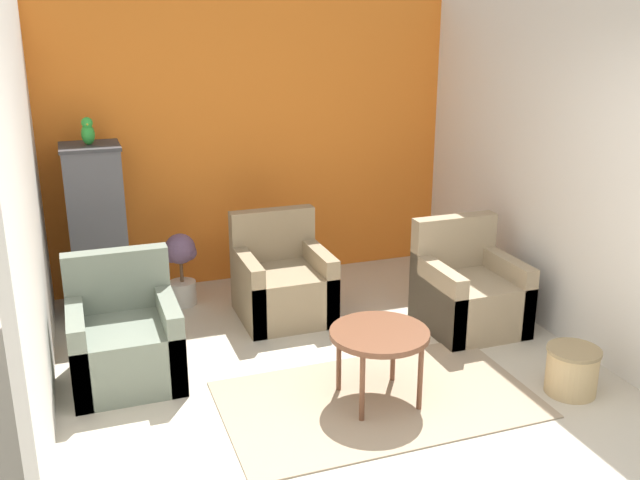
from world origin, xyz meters
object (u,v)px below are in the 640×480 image
armchair_right (468,294)px  wicker_basket (572,369)px  armchair_middle (282,284)px  birdcage (98,232)px  armchair_left (125,341)px  parrot (88,132)px  coffee_table (379,338)px  potted_plant (181,264)px

armchair_right → wicker_basket: bearing=-84.9°
armchair_middle → birdcage: bearing=156.0°
armchair_middle → wicker_basket: (1.52, -1.95, -0.12)m
wicker_basket → armchair_left: bearing=156.6°
parrot → wicker_basket: parrot is taller
wicker_basket → coffee_table: bearing=165.0°
wicker_basket → potted_plant: bearing=132.5°
coffee_table → armchair_left: armchair_left is taller
armchair_right → parrot: parrot is taller
armchair_left → parrot: size_ratio=3.80×
coffee_table → potted_plant: size_ratio=1.01×
armchair_right → wicker_basket: size_ratio=2.42×
birdcage → coffee_table: bearing=-53.5°
armchair_left → armchair_middle: 1.55m
coffee_table → birdcage: (-1.66, 2.25, 0.26)m
armchair_left → potted_plant: 1.40m
coffee_table → parrot: 3.02m
armchair_right → potted_plant: armchair_right is taller
parrot → wicker_basket: size_ratio=0.64×
birdcage → parrot: parrot is taller
coffee_table → wicker_basket: (1.32, -0.35, -0.29)m
coffee_table → wicker_basket: coffee_table is taller
armchair_middle → wicker_basket: size_ratio=2.42×
wicker_basket → birdcage: bearing=138.9°
armchair_right → potted_plant: size_ratio=1.34×
birdcage → armchair_right: bearing=-25.7°
parrot → potted_plant: parrot is taller
potted_plant → wicker_basket: size_ratio=1.80×
armchair_right → armchair_middle: same height
coffee_table → parrot: size_ratio=2.85×
coffee_table → armchair_middle: armchair_middle is taller
coffee_table → potted_plant: 2.37m
birdcage → parrot: (0.00, 0.00, 0.87)m
coffee_table → armchair_left: bearing=150.3°
armchair_left → armchair_right: 2.80m
potted_plant → wicker_basket: potted_plant is taller
coffee_table → armchair_middle: (-0.20, 1.60, -0.18)m
armchair_left → birdcage: 1.41m
armchair_middle → armchair_left: bearing=-153.7°
birdcage → wicker_basket: 4.00m
potted_plant → wicker_basket: 3.42m
potted_plant → armchair_left: bearing=-116.0°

